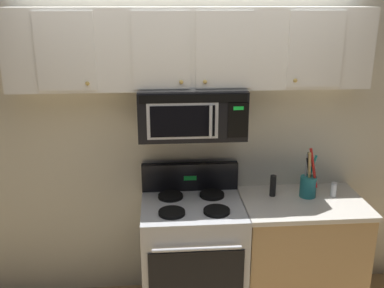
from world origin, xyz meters
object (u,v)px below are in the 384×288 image
utensil_crock_teal (308,183)px  stove_range (193,255)px  over_range_microwave (191,112)px  pepper_mill (273,186)px  salt_shaker (334,190)px

utensil_crock_teal → stove_range: bearing=-175.3°
over_range_microwave → pepper_mill: (0.63, -0.01, -0.59)m
salt_shaker → stove_range: bearing=-176.9°
stove_range → pepper_mill: (0.63, 0.11, 0.52)m
over_range_microwave → salt_shaker: (1.09, -0.06, -0.62)m
over_range_microwave → pepper_mill: 0.86m
salt_shaker → utensil_crock_teal: bearing=175.7°
utensil_crock_teal → over_range_microwave: bearing=177.3°
stove_range → salt_shaker: size_ratio=9.79×
salt_shaker → over_range_microwave: bearing=177.0°
over_range_microwave → utensil_crock_teal: (0.89, -0.04, -0.57)m
utensil_crock_teal → salt_shaker: (0.20, -0.01, -0.05)m
over_range_microwave → pepper_mill: bearing=-0.9°
utensil_crock_teal → salt_shaker: 0.20m
pepper_mill → salt_shaker: bearing=-5.8°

